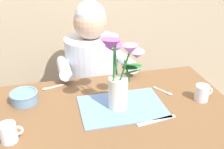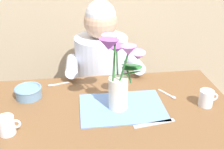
{
  "view_description": "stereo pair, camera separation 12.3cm",
  "coord_description": "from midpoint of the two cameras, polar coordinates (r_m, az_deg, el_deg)",
  "views": [
    {
      "loc": [
        -0.25,
        -1.02,
        1.47
      ],
      "look_at": [
        0.01,
        0.05,
        0.92
      ],
      "focal_mm": 44.34,
      "sensor_mm": 36.0,
      "label": 1
    },
    {
      "loc": [
        -0.13,
        -1.04,
        1.47
      ],
      "look_at": [
        0.01,
        0.05,
        0.92
      ],
      "focal_mm": 44.34,
      "sensor_mm": 36.0,
      "label": 2
    }
  ],
  "objects": [
    {
      "name": "flower_vase",
      "position": [
        1.23,
        -1.52,
        0.55
      ],
      "size": [
        0.23,
        0.25,
        0.37
      ],
      "color": "silver",
      "rests_on": "dining_table"
    },
    {
      "name": "spoon_0",
      "position": [
        1.46,
        8.66,
        -3.68
      ],
      "size": [
        0.07,
        0.11,
        0.01
      ],
      "color": "silver",
      "rests_on": "dining_table"
    },
    {
      "name": "ceramic_bowl",
      "position": [
        1.44,
        -20.08,
        -4.39
      ],
      "size": [
        0.14,
        0.14,
        0.06
      ],
      "color": "#6689A8",
      "rests_on": "dining_table"
    },
    {
      "name": "tea_cup",
      "position": [
        1.42,
        15.77,
        -3.72
      ],
      "size": [
        0.09,
        0.07,
        0.08
      ],
      "color": "silver",
      "rests_on": "dining_table"
    },
    {
      "name": "spoon_2",
      "position": [
        1.54,
        -15.03,
        -2.72
      ],
      "size": [
        0.12,
        0.05,
        0.01
      ],
      "color": "silver",
      "rests_on": "dining_table"
    },
    {
      "name": "ceramic_mug",
      "position": [
        1.2,
        -23.37,
        -11.04
      ],
      "size": [
        0.09,
        0.07,
        0.08
      ],
      "color": "silver",
      "rests_on": "dining_table"
    },
    {
      "name": "striped_placemat",
      "position": [
        1.33,
        -0.6,
        -6.74
      ],
      "size": [
        0.4,
        0.28,
        0.0
      ],
      "primitive_type": "cube",
      "color": "#6B93D1",
      "rests_on": "dining_table"
    },
    {
      "name": "seated_person",
      "position": [
        1.89,
        -5.88,
        -2.27
      ],
      "size": [
        0.45,
        0.47,
        1.14
      ],
      "rotation": [
        0.0,
        0.0,
        0.05
      ],
      "color": "#4C4C56",
      "rests_on": "ground_plane"
    },
    {
      "name": "dinner_knife",
      "position": [
        1.24,
        6.33,
        -9.52
      ],
      "size": [
        0.19,
        0.05,
        0.0
      ],
      "primitive_type": "cube",
      "rotation": [
        0.0,
        0.0,
        0.15
      ],
      "color": "silver",
      "rests_on": "dining_table"
    },
    {
      "name": "dining_table",
      "position": [
        1.34,
        -2.7,
        -11.75
      ],
      "size": [
        1.2,
        0.8,
        0.74
      ],
      "color": "brown",
      "rests_on": "ground_plane"
    }
  ]
}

